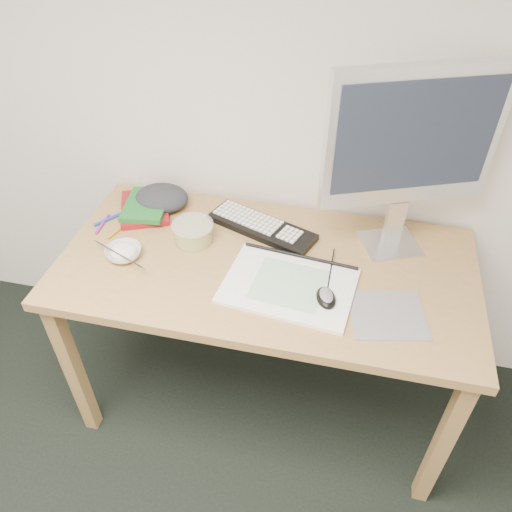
# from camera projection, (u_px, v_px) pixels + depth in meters

# --- Properties ---
(desk) EXTENTS (1.40, 0.70, 0.75)m
(desk) POSITION_uv_depth(u_px,v_px,m) (266.00, 281.00, 1.73)
(desk) COLOR #A77D4C
(desk) RESTS_ON ground
(mousepad) EXTENTS (0.26, 0.24, 0.00)m
(mousepad) POSITION_uv_depth(u_px,v_px,m) (387.00, 315.00, 1.50)
(mousepad) COLOR gray
(mousepad) RESTS_ON desk
(sketchpad) EXTENTS (0.44, 0.34, 0.01)m
(sketchpad) POSITION_uv_depth(u_px,v_px,m) (289.00, 286.00, 1.59)
(sketchpad) COLOR white
(sketchpad) RESTS_ON desk
(keyboard) EXTENTS (0.42, 0.26, 0.02)m
(keyboard) POSITION_uv_depth(u_px,v_px,m) (262.00, 227.00, 1.81)
(keyboard) COLOR black
(keyboard) RESTS_ON desk
(monitor) EXTENTS (0.52, 0.24, 0.63)m
(monitor) POSITION_uv_depth(u_px,v_px,m) (412.00, 143.00, 1.49)
(monitor) COLOR silver
(monitor) RESTS_ON desk
(mouse) EXTENTS (0.09, 0.11, 0.03)m
(mouse) POSITION_uv_depth(u_px,v_px,m) (326.00, 295.00, 1.53)
(mouse) COLOR black
(mouse) RESTS_ON sketchpad
(rice_bowl) EXTENTS (0.14, 0.14, 0.04)m
(rice_bowl) POSITION_uv_depth(u_px,v_px,m) (124.00, 253.00, 1.69)
(rice_bowl) COLOR white
(rice_bowl) RESTS_ON desk
(chopsticks) EXTENTS (0.22, 0.11, 0.02)m
(chopsticks) POSITION_uv_depth(u_px,v_px,m) (119.00, 254.00, 1.65)
(chopsticks) COLOR #B0B0B2
(chopsticks) RESTS_ON rice_bowl
(fruit_tub) EXTENTS (0.16, 0.16, 0.07)m
(fruit_tub) POSITION_uv_depth(u_px,v_px,m) (193.00, 233.00, 1.75)
(fruit_tub) COLOR #F2D855
(fruit_tub) RESTS_ON desk
(book_red) EXTENTS (0.25, 0.28, 0.02)m
(book_red) POSITION_uv_depth(u_px,v_px,m) (145.00, 208.00, 1.90)
(book_red) COLOR maroon
(book_red) RESTS_ON desk
(book_green) EXTENTS (0.18, 0.23, 0.02)m
(book_green) POSITION_uv_depth(u_px,v_px,m) (146.00, 205.00, 1.88)
(book_green) COLOR #196526
(book_green) RESTS_ON book_red
(cloth_lump) EXTENTS (0.19, 0.16, 0.07)m
(cloth_lump) POSITION_uv_depth(u_px,v_px,m) (162.00, 198.00, 1.91)
(cloth_lump) COLOR #26292E
(cloth_lump) RESTS_ON desk
(pencil_pink) EXTENTS (0.20, 0.02, 0.01)m
(pencil_pink) POSITION_uv_depth(u_px,v_px,m) (279.00, 254.00, 1.71)
(pencil_pink) COLOR pink
(pencil_pink) RESTS_ON desk
(pencil_tan) EXTENTS (0.18, 0.09, 0.01)m
(pencil_tan) POSITION_uv_depth(u_px,v_px,m) (264.00, 263.00, 1.68)
(pencil_tan) COLOR #A28555
(pencil_tan) RESTS_ON desk
(pencil_black) EXTENTS (0.19, 0.01, 0.01)m
(pencil_black) POSITION_uv_depth(u_px,v_px,m) (287.00, 263.00, 1.68)
(pencil_black) COLOR black
(pencil_black) RESTS_ON desk
(marker_blue) EXTENTS (0.09, 0.11, 0.01)m
(marker_blue) POSITION_uv_depth(u_px,v_px,m) (110.00, 218.00, 1.86)
(marker_blue) COLOR #2132B5
(marker_blue) RESTS_ON desk
(marker_orange) EXTENTS (0.04, 0.11, 0.01)m
(marker_orange) POSITION_uv_depth(u_px,v_px,m) (119.00, 230.00, 1.81)
(marker_orange) COLOR orange
(marker_orange) RESTS_ON desk
(marker_purple) EXTENTS (0.02, 0.12, 0.01)m
(marker_purple) POSITION_uv_depth(u_px,v_px,m) (102.00, 224.00, 1.84)
(marker_purple) COLOR #7C278F
(marker_purple) RESTS_ON desk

